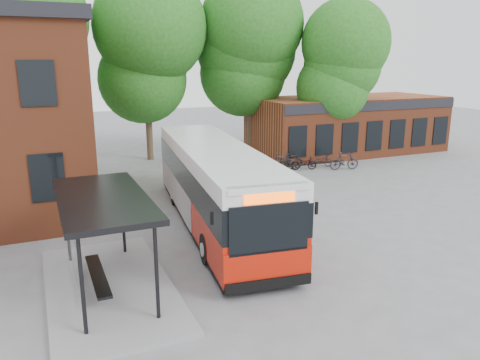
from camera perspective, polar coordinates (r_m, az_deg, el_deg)
name	(u,v)px	position (r m, az deg, el deg)	size (l,w,h in m)	color
ground	(235,252)	(16.72, -0.59, -8.80)	(100.00, 100.00, 0.00)	slate
shop_row	(347,124)	(35.43, 12.96, 6.62)	(14.00, 6.20, 4.00)	brown
bus_shelter	(106,243)	(14.18, -16.03, -7.43)	(3.60, 7.00, 2.90)	black
bike_rail	(309,166)	(29.29, 8.40, 1.65)	(5.20, 0.10, 0.38)	black
tree_0	(30,79)	(30.14, -24.20, 11.12)	(7.92, 7.92, 11.00)	#1D5A18
tree_1	(147,82)	(31.94, -11.29, 11.66)	(7.92, 7.92, 10.40)	#1D5A18
tree_2	(250,76)	(33.25, 1.21, 12.55)	(7.92, 7.92, 11.00)	#1D5A18
tree_3	(343,90)	(32.39, 12.47, 10.65)	(7.04, 7.04, 9.28)	#1D5A18
city_bus	(215,186)	(18.97, -3.03, -0.73)	(2.75, 12.90, 3.28)	#B91807
bicycle_0	(275,165)	(28.38, 4.28, 1.82)	(0.55, 1.57, 0.83)	black
bicycle_1	(281,162)	(28.80, 4.99, 2.25)	(0.51, 1.80, 1.08)	#23232B
bicycle_2	(304,163)	(29.12, 7.79, 2.05)	(0.55, 1.58, 0.83)	black
bicycle_3	(291,161)	(29.13, 6.27, 2.31)	(0.49, 1.72, 1.03)	black
bicycle_6	(321,160)	(30.12, 9.80, 2.36)	(0.53, 1.53, 0.80)	black
bicycle_7	(344,161)	(29.52, 12.59, 2.28)	(0.52, 1.85, 1.11)	#26252A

